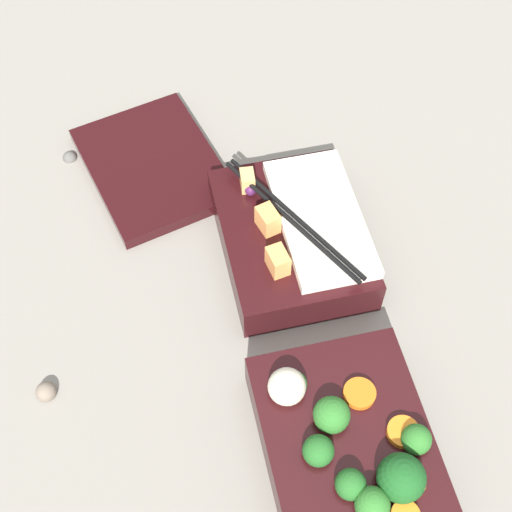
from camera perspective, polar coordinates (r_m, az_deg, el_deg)
name	(u,v)px	position (r m, az deg, el deg)	size (l,w,h in m)	color
ground_plane	(309,339)	(0.75, 4.29, -6.66)	(3.00, 3.00, 0.00)	gray
bento_tray_vegetable	(350,445)	(0.68, 7.56, -14.78)	(0.20, 0.15, 0.08)	black
bento_tray_rice	(294,236)	(0.79, 3.04, 1.65)	(0.20, 0.15, 0.07)	black
bento_lid	(153,166)	(0.89, -8.23, 7.15)	(0.19, 0.15, 0.02)	black
pebble_1	(47,396)	(0.75, -16.41, -10.67)	(0.02, 0.02, 0.02)	#7A6B5B
pebble_2	(69,156)	(0.92, -14.70, 7.77)	(0.02, 0.02, 0.02)	#595651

